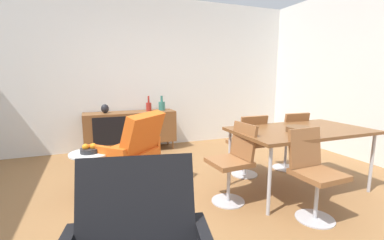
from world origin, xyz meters
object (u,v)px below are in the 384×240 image
at_px(dining_table, 300,132).
at_px(sideboard, 131,127).
at_px(vase_cobalt, 162,106).
at_px(vase_sculptural_dark, 105,109).
at_px(side_table_round, 91,170).
at_px(dining_chair_near_window, 234,160).
at_px(dining_chair_back_right, 289,138).
at_px(wooden_bowl_on_table, 298,129).
at_px(lounge_chair_red, 131,152).
at_px(dining_chair_front_left, 313,170).
at_px(vase_ceramic_small, 149,106).
at_px(dining_chair_back_left, 248,143).
at_px(fruit_bowl, 90,149).

bearing_deg(dining_table, sideboard, 124.43).
relative_size(vase_cobalt, dining_table, 0.17).
height_order(vase_sculptural_dark, side_table_round, vase_sculptural_dark).
xyz_separation_m(vase_sculptural_dark, side_table_round, (-0.27, -1.73, -0.48)).
bearing_deg(vase_cobalt, dining_chair_near_window, -86.17).
xyz_separation_m(vase_sculptural_dark, dining_chair_back_right, (2.41, -1.83, -0.33)).
bearing_deg(wooden_bowl_on_table, dining_chair_near_window, 170.68).
relative_size(lounge_chair_red, side_table_round, 1.82).
height_order(dining_chair_back_right, dining_chair_front_left, same).
relative_size(vase_sculptural_dark, vase_ceramic_small, 0.56).
relative_size(dining_chair_back_left, fruit_bowl, 4.28).
height_order(sideboard, fruit_bowl, sideboard).
xyz_separation_m(vase_sculptural_dark, dining_chair_front_left, (1.71, -2.95, -0.33)).
relative_size(sideboard, vase_sculptural_dark, 10.37).
bearing_deg(dining_chair_front_left, dining_table, 57.78).
height_order(sideboard, dining_chair_near_window, dining_chair_near_window).
xyz_separation_m(dining_chair_back_right, dining_chair_near_window, (-1.24, -0.55, 0.00)).
relative_size(wooden_bowl_on_table, fruit_bowl, 1.30).
bearing_deg(dining_chair_front_left, vase_cobalt, 103.29).
bearing_deg(side_table_round, lounge_chair_red, 7.10).
xyz_separation_m(wooden_bowl_on_table, dining_chair_front_left, (-0.20, -0.44, -0.30)).
bearing_deg(dining_chair_near_window, dining_table, -0.28).
distance_m(lounge_chair_red, side_table_round, 0.49).
distance_m(sideboard, dining_chair_back_right, 2.70).
xyz_separation_m(vase_ceramic_small, dining_table, (1.30, -2.39, -0.11)).
distance_m(wooden_bowl_on_table, dining_chair_back_left, 0.77).
distance_m(vase_ceramic_small, side_table_round, 2.08).
height_order(dining_chair_back_left, dining_chair_front_left, same).
height_order(vase_sculptural_dark, dining_chair_front_left, vase_sculptural_dark).
relative_size(vase_ceramic_small, side_table_round, 0.53).
relative_size(dining_chair_front_left, side_table_round, 1.65).
bearing_deg(lounge_chair_red, vase_cobalt, 63.85).
bearing_deg(sideboard, vase_sculptural_dark, 179.75).
xyz_separation_m(wooden_bowl_on_table, dining_chair_back_left, (-0.20, 0.68, -0.30)).
height_order(dining_table, wooden_bowl_on_table, wooden_bowl_on_table).
distance_m(dining_chair_back_right, dining_chair_front_left, 1.32).
bearing_deg(dining_table, side_table_round, 164.25).
xyz_separation_m(sideboard, dining_chair_front_left, (1.29, -2.95, 0.03)).
bearing_deg(dining_chair_near_window, vase_sculptural_dark, 116.16).
distance_m(sideboard, wooden_bowl_on_table, 2.93).
bearing_deg(vase_cobalt, wooden_bowl_on_table, -70.28).
bearing_deg(fruit_bowl, sideboard, 68.19).
bearing_deg(dining_chair_near_window, dining_chair_front_left, -46.38).
relative_size(vase_ceramic_small, wooden_bowl_on_table, 1.06).
relative_size(dining_chair_near_window, lounge_chair_red, 0.90).
bearing_deg(dining_table, vase_cobalt, 113.69).
distance_m(dining_chair_back_left, side_table_round, 1.99).
distance_m(dining_chair_front_left, lounge_chair_red, 1.98).
height_order(vase_sculptural_dark, dining_chair_back_left, vase_sculptural_dark).
distance_m(sideboard, dining_chair_front_left, 3.22).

